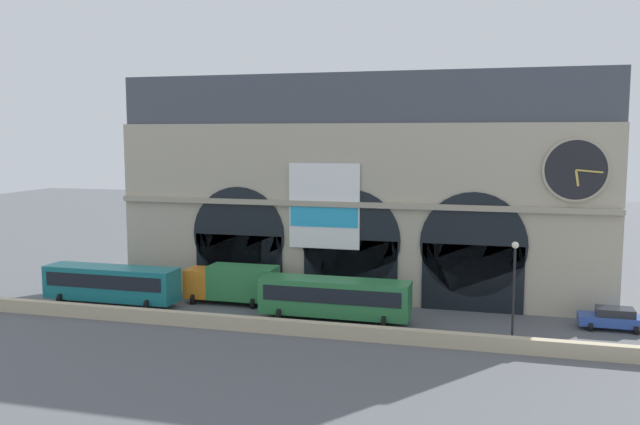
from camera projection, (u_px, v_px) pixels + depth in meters
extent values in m
plane|color=#54565B|center=(335.00, 319.00, 49.24)|extent=(200.00, 200.00, 0.00)
cube|color=#BCAD8C|center=(319.00, 330.00, 44.94)|extent=(90.00, 0.70, 0.99)
cube|color=#B2A891|center=(357.00, 211.00, 55.44)|extent=(40.34, 4.69, 14.45)
cube|color=#424751|center=(358.00, 99.00, 54.66)|extent=(40.34, 4.09, 4.04)
cube|color=black|center=(239.00, 265.00, 56.19)|extent=(7.69, 0.20, 5.20)
cylinder|color=black|center=(238.00, 235.00, 55.89)|extent=(8.09, 0.20, 8.09)
cube|color=black|center=(350.00, 272.00, 53.68)|extent=(7.69, 0.20, 5.20)
cylinder|color=black|center=(350.00, 240.00, 53.38)|extent=(8.09, 0.20, 8.09)
cube|color=black|center=(472.00, 278.00, 51.17)|extent=(7.69, 0.20, 5.20)
cylinder|color=black|center=(473.00, 245.00, 50.87)|extent=(8.09, 0.20, 8.09)
cylinder|color=#B2A891|center=(576.00, 170.00, 48.25)|extent=(4.67, 0.25, 4.67)
cylinder|color=black|center=(576.00, 170.00, 48.13)|extent=(4.32, 0.06, 4.32)
cube|color=gold|center=(577.00, 178.00, 48.12)|extent=(0.35, 0.04, 1.20)
cube|color=gold|center=(590.00, 171.00, 47.82)|extent=(1.84, 0.04, 0.27)
cube|color=white|center=(324.00, 206.00, 53.52)|extent=(5.84, 0.12, 6.89)
cube|color=#26A5D8|center=(324.00, 217.00, 53.55)|extent=(5.61, 0.04, 1.61)
cube|color=#A49A85|center=(350.00, 205.00, 52.96)|extent=(40.34, 0.50, 0.44)
cube|color=#19727A|center=(111.00, 283.00, 53.17)|extent=(11.00, 2.50, 2.60)
cube|color=black|center=(102.00, 282.00, 51.91)|extent=(10.12, 0.04, 1.10)
cylinder|color=black|center=(62.00, 299.00, 53.24)|extent=(0.28, 1.00, 1.00)
cylinder|color=black|center=(79.00, 293.00, 55.40)|extent=(0.28, 1.00, 1.00)
cylinder|color=black|center=(148.00, 306.00, 51.23)|extent=(0.28, 1.00, 1.00)
cylinder|color=black|center=(162.00, 299.00, 53.39)|extent=(0.28, 1.00, 1.00)
cube|color=orange|center=(200.00, 282.00, 54.46)|extent=(2.00, 2.30, 2.30)
cube|color=#2D7A42|center=(243.00, 283.00, 53.45)|extent=(5.50, 2.30, 2.70)
cylinder|color=black|center=(194.00, 299.00, 53.62)|extent=(0.28, 0.84, 0.84)
cylinder|color=black|center=(205.00, 293.00, 55.61)|extent=(0.28, 0.84, 0.84)
cylinder|color=black|center=(253.00, 303.00, 52.29)|extent=(0.28, 0.84, 0.84)
cylinder|color=black|center=(262.00, 297.00, 54.28)|extent=(0.28, 0.84, 0.84)
cube|color=#2D7A42|center=(335.00, 297.00, 48.57)|extent=(11.00, 2.50, 2.60)
cube|color=black|center=(330.00, 296.00, 47.31)|extent=(10.12, 0.04, 1.10)
cylinder|color=black|center=(280.00, 315.00, 48.65)|extent=(0.28, 1.00, 1.00)
cylinder|color=black|center=(289.00, 307.00, 50.80)|extent=(0.28, 1.00, 1.00)
cylinder|color=black|center=(384.00, 322.00, 46.63)|extent=(0.28, 1.00, 1.00)
cylinder|color=black|center=(389.00, 314.00, 48.79)|extent=(0.28, 1.00, 1.00)
cube|color=#28479E|center=(611.00, 320.00, 46.61)|extent=(4.40, 1.80, 0.70)
cube|color=black|center=(615.00, 312.00, 46.48)|extent=(2.46, 1.62, 0.55)
cylinder|color=black|center=(590.00, 327.00, 46.26)|extent=(0.28, 0.60, 0.60)
cylinder|color=black|center=(588.00, 321.00, 47.81)|extent=(0.28, 0.60, 0.60)
cylinder|color=black|center=(636.00, 330.00, 45.50)|extent=(0.28, 0.60, 0.60)
cylinder|color=black|center=(632.00, 324.00, 47.05)|extent=(0.28, 0.60, 0.60)
cylinder|color=black|center=(513.00, 299.00, 42.12)|extent=(0.16, 0.16, 6.50)
sphere|color=#F2EDCC|center=(515.00, 245.00, 41.72)|extent=(0.44, 0.44, 0.44)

